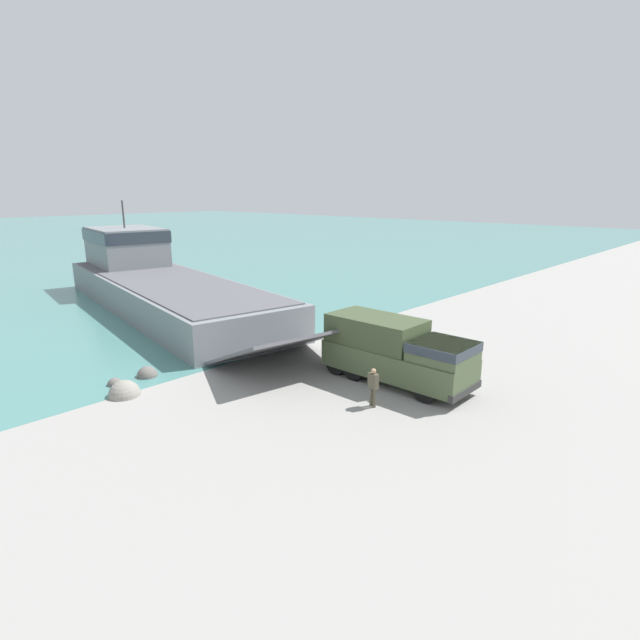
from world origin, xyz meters
name	(u,v)px	position (x,y,z in m)	size (l,w,h in m)	color
ground_plane	(359,351)	(0.00, 0.00, 0.00)	(240.00, 240.00, 0.00)	gray
landing_craft	(156,279)	(-1.57, 19.81, 2.00)	(12.66, 34.03, 8.10)	gray
military_truck	(396,351)	(-2.54, -4.23, 1.57)	(2.70, 7.35, 3.02)	#475638
soldier_on_ramp	(373,385)	(-5.53, -5.19, 0.99)	(0.29, 0.47, 1.71)	#4C4738
moored_boat_a	(105,267)	(2.95, 39.54, 0.55)	(5.98, 3.44, 1.67)	navy
moored_boat_b	(132,247)	(15.04, 57.15, 0.57)	(6.33, 5.04, 1.71)	navy
mooring_bollard	(372,323)	(4.11, 2.26, 0.49)	(0.27, 0.27, 0.90)	#333338
shoreline_rock_a	(348,332)	(2.60, 3.02, 0.00)	(1.27, 1.27, 1.27)	gray
shoreline_rock_b	(115,385)	(-11.94, 5.18, 0.00)	(0.69, 0.69, 0.69)	#66605B
shoreline_rock_c	(147,376)	(-10.32, 5.12, 0.00)	(1.01, 1.01, 1.01)	#66605B
shoreline_rock_d	(125,395)	(-12.21, 3.63, 0.00)	(1.40, 1.40, 1.40)	gray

